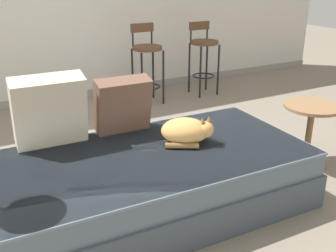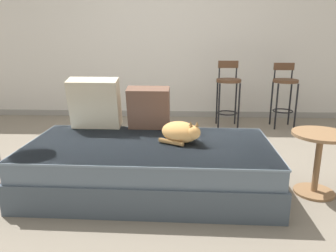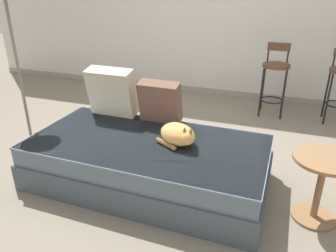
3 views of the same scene
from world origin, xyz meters
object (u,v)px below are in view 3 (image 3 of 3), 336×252
cat (178,135)px  bar_stool_near_window (275,74)px  throw_pillow_middle (160,102)px  side_table (321,180)px  floor_lamp (6,4)px  throw_pillow_corner (112,92)px  couch (148,162)px

cat → bar_stool_near_window: size_ratio=0.43×
throw_pillow_middle → bar_stool_near_window: bearing=59.7°
bar_stool_near_window → side_table: size_ratio=1.78×
floor_lamp → side_table: bearing=-3.3°
cat → bar_stool_near_window: 2.11m
throw_pillow_corner → couch: bearing=-38.2°
cat → bar_stool_near_window: bearing=72.1°
throw_pillow_corner → bar_stool_near_window: size_ratio=0.53×
throw_pillow_corner → cat: (0.80, -0.39, -0.16)m
cat → floor_lamp: size_ratio=0.23×
couch → bar_stool_near_window: size_ratio=2.22×
bar_stool_near_window → side_table: bar_stool_near_window is taller
bar_stool_near_window → couch: bearing=-113.9°
couch → throw_pillow_middle: 0.58m
couch → floor_lamp: (-1.35, 0.13, 1.24)m
couch → cat: bearing=8.5°
cat → couch: bearing=-171.5°
side_table → floor_lamp: size_ratio=0.30×
bar_stool_near_window → floor_lamp: size_ratio=0.53×
throw_pillow_middle → bar_stool_near_window: (0.95, 1.63, -0.07)m
couch → throw_pillow_middle: (-0.04, 0.42, 0.40)m
couch → cat: cat is taller
floor_lamp → couch: bearing=-5.4°
throw_pillow_middle → cat: throw_pillow_middle is taller
side_table → floor_lamp: 2.93m
throw_pillow_middle → floor_lamp: bearing=-167.5°
cat → side_table: cat is taller
throw_pillow_middle → throw_pillow_corner: bearing=178.9°
throw_pillow_corner → floor_lamp: bearing=-159.5°
throw_pillow_corner → bar_stool_near_window: bar_stool_near_window is taller
throw_pillow_middle → side_table: size_ratio=0.79×
cat → floor_lamp: floor_lamp is taller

